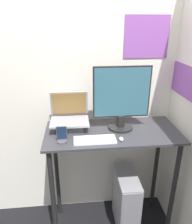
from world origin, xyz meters
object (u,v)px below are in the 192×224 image
keyboard (95,140)px  laptop (70,120)px  cell_phone (62,137)px  monitor (121,101)px  mouse (121,139)px  computer_tower (126,201)px

keyboard → laptop: bearing=130.4°
laptop → cell_phone: bearing=-104.3°
laptop → monitor: 0.47m
mouse → cell_phone: size_ratio=0.37×
laptop → computer_tower: bearing=-9.2°
keyboard → cell_phone: (-0.25, 0.00, 0.04)m
monitor → cell_phone: (-0.49, -0.19, -0.21)m
keyboard → computer_tower: bearing=24.1°
computer_tower → cell_phone: bearing=-166.1°
monitor → mouse: size_ratio=10.36×
monitor → keyboard: 0.39m
monitor → keyboard: bearing=-140.7°
mouse → cell_phone: (-0.45, 0.02, 0.03)m
monitor → computer_tower: bearing=-32.8°
laptop → monitor: (0.43, -0.03, 0.17)m
monitor → computer_tower: 1.04m
cell_phone → computer_tower: 1.01m
computer_tower → keyboard: bearing=-155.9°
mouse → computer_tower: size_ratio=0.09×
keyboard → computer_tower: 0.86m
mouse → computer_tower: bearing=53.6°
monitor → mouse: (-0.03, -0.21, -0.24)m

